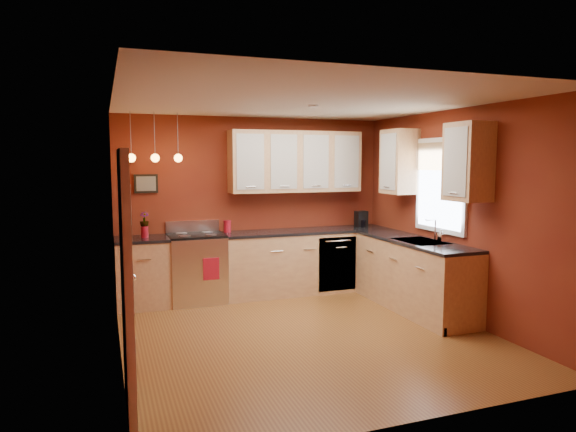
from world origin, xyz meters
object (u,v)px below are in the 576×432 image
object	(u,v)px
gas_range	(197,268)
soap_pump	(442,236)
sink	(421,243)
coffee_maker	(361,220)
red_canister	(227,226)

from	to	relation	value
gas_range	soap_pump	distance (m)	3.31
gas_range	sink	size ratio (longest dim) A/B	1.59
coffee_maker	sink	bearing A→B (deg)	-90.01
sink	red_canister	world-z (taller)	sink
coffee_maker	gas_range	bearing A→B (deg)	177.63
soap_pump	sink	bearing A→B (deg)	131.49
coffee_maker	red_canister	bearing A→B (deg)	174.13
red_canister	soap_pump	world-z (taller)	red_canister
coffee_maker	soap_pump	world-z (taller)	coffee_maker
gas_range	coffee_maker	size ratio (longest dim) A/B	4.44
sink	soap_pump	bearing A→B (deg)	-48.51
gas_range	soap_pump	world-z (taller)	gas_range
gas_range	soap_pump	xyz separation A→B (m)	(2.79, -1.70, 0.54)
gas_range	soap_pump	size ratio (longest dim) A/B	6.64
gas_range	sink	world-z (taller)	sink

